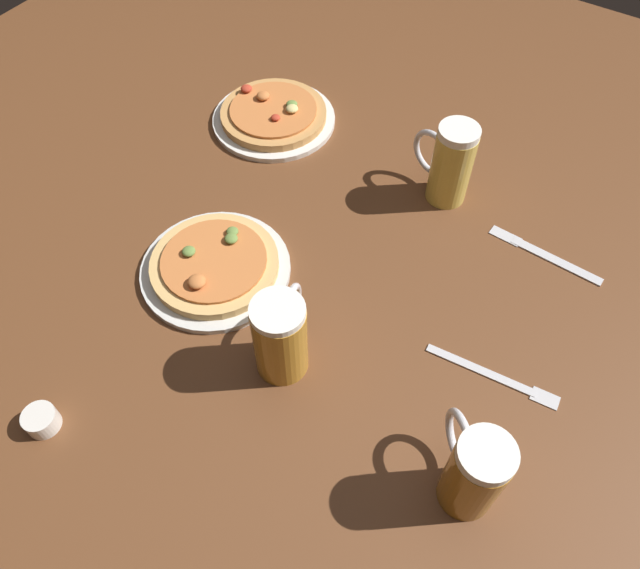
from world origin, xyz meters
name	(u,v)px	position (x,y,z in m)	size (l,w,h in m)	color
ground_plane	(320,296)	(0.00, 0.00, -0.01)	(2.40, 2.40, 0.03)	brown
pizza_plate_near	(215,266)	(-0.18, -0.07, 0.02)	(0.27, 0.27, 0.05)	silver
pizza_plate_far	(274,115)	(-0.34, 0.33, 0.02)	(0.27, 0.27, 0.05)	silver
beer_mug_dark	(281,336)	(0.03, -0.15, 0.08)	(0.09, 0.14, 0.16)	#B27A23
beer_mug_amber	(474,471)	(0.37, -0.18, 0.08)	(0.11, 0.11, 0.16)	#9E6619
beer_mug_pale	(450,163)	(0.08, 0.34, 0.08)	(0.14, 0.08, 0.17)	gold
ramekin_sauce	(41,420)	(-0.22, -0.44, 0.02)	(0.05, 0.05, 0.03)	silver
fork_left	(495,376)	(0.33, 0.01, 0.00)	(0.22, 0.04, 0.01)	silver
knife_right	(544,254)	(0.31, 0.30, 0.00)	(0.22, 0.03, 0.01)	silver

